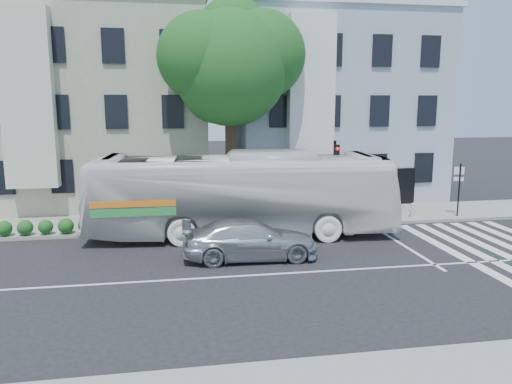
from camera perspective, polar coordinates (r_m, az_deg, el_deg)
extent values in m
plane|color=black|center=(17.49, 0.58, -9.46)|extent=(120.00, 120.00, 0.00)
cube|color=gray|center=(25.06, -2.68, -3.18)|extent=(80.00, 4.00, 0.15)
cube|color=#9C9D83|center=(31.46, -17.32, 9.09)|extent=(12.00, 10.00, 11.00)
cube|color=#99A9B6|center=(32.74, 8.10, 9.48)|extent=(12.00, 10.00, 11.00)
cylinder|color=#2D2116|center=(25.09, -2.87, 2.70)|extent=(0.56, 0.56, 5.20)
sphere|color=#184C1D|center=(24.92, -2.97, 13.94)|extent=(5.60, 5.60, 5.60)
sphere|color=#184C1D|center=(25.60, 0.59, 15.43)|extent=(4.40, 4.40, 4.40)
sphere|color=#184C1D|center=(24.53, -6.27, 15.13)|extent=(4.20, 4.20, 4.20)
sphere|color=#184C1D|center=(26.30, -2.65, 17.47)|extent=(3.80, 3.80, 3.80)
sphere|color=#184C1D|center=(25.41, -4.49, 11.60)|extent=(3.40, 3.40, 3.40)
imported|color=white|center=(21.98, -1.62, -0.27)|extent=(4.12, 13.70, 3.76)
imported|color=silver|center=(19.04, -0.65, -5.44)|extent=(2.23, 5.20, 1.49)
cylinder|color=black|center=(23.79, 8.88, 0.87)|extent=(0.14, 0.14, 4.13)
cube|color=black|center=(23.36, 9.18, 4.34)|extent=(0.32, 0.28, 0.84)
sphere|color=red|center=(23.22, 9.30, 4.90)|extent=(0.16, 0.16, 0.16)
cylinder|color=white|center=(23.58, 9.03, 1.99)|extent=(0.43, 0.13, 0.43)
cylinder|color=#B8B7B3|center=(26.47, 17.45, -2.10)|extent=(0.23, 0.23, 0.59)
sphere|color=#B8B7B3|center=(26.41, 17.49, -1.42)|extent=(0.22, 0.22, 0.22)
cylinder|color=#B8B7B3|center=(26.46, 17.46, -1.94)|extent=(0.39, 0.14, 0.14)
cylinder|color=black|center=(27.27, 22.19, 0.23)|extent=(0.08, 0.08, 2.70)
cube|color=white|center=(27.22, 22.21, 2.28)|extent=(0.47, 0.20, 0.38)
cube|color=white|center=(27.28, 22.15, 1.38)|extent=(0.47, 0.20, 0.19)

